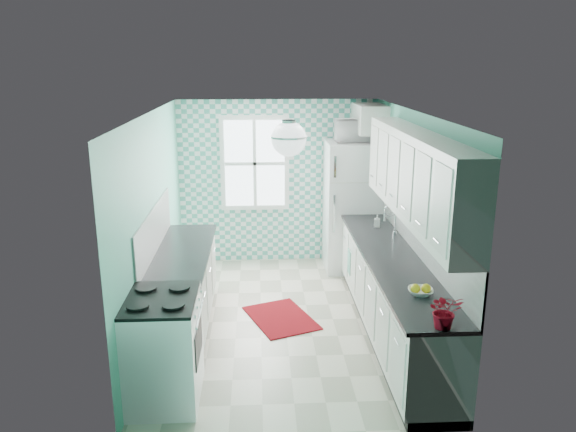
{
  "coord_description": "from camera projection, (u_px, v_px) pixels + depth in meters",
  "views": [
    {
      "loc": [
        -0.3,
        -6.23,
        3.06
      ],
      "look_at": [
        0.05,
        0.25,
        1.25
      ],
      "focal_mm": 35.0,
      "sensor_mm": 36.0,
      "label": 1
    }
  ],
  "objects": [
    {
      "name": "wall_right",
      "position": [
        413.0,
        220.0,
        6.57
      ],
      "size": [
        0.02,
        4.4,
        2.5
      ],
      "primitive_type": "cube",
      "color": "#60C4A8",
      "rests_on": "floor"
    },
    {
      "name": "wall_front",
      "position": [
        299.0,
        301.0,
        4.36
      ],
      "size": [
        3.0,
        0.02,
        2.5
      ],
      "primitive_type": "cube",
      "color": "#60C4A8",
      "rests_on": "floor"
    },
    {
      "name": "ceiling",
      "position": [
        285.0,
        112.0,
        6.15
      ],
      "size": [
        3.0,
        4.4,
        0.02
      ],
      "primitive_type": "cube",
      "color": "white",
      "rests_on": "wall_back"
    },
    {
      "name": "fruit_bowl",
      "position": [
        421.0,
        292.0,
        5.24
      ],
      "size": [
        0.27,
        0.27,
        0.06
      ],
      "primitive_type": "imported",
      "rotation": [
        0.0,
        0.0,
        -0.18
      ],
      "color": "white",
      "rests_on": "countertop_right"
    },
    {
      "name": "potted_plant",
      "position": [
        445.0,
        311.0,
        4.55
      ],
      "size": [
        0.28,
        0.25,
        0.3
      ],
      "primitive_type": "imported",
      "rotation": [
        0.0,
        0.0,
        -0.05
      ],
      "color": "#9E1612",
      "rests_on": "countertop_right"
    },
    {
      "name": "base_cabinets_left",
      "position": [
        183.0,
        291.0,
        6.57
      ],
      "size": [
        0.6,
        2.15,
        0.9
      ],
      "primitive_type": "cube",
      "color": "white",
      "rests_on": "floor"
    },
    {
      "name": "soap_bottle",
      "position": [
        377.0,
        221.0,
        7.35
      ],
      "size": [
        0.09,
        0.09,
        0.17
      ],
      "primitive_type": "imported",
      "rotation": [
        0.0,
        0.0,
        -0.21
      ],
      "color": "#A2C4CF",
      "rests_on": "countertop_right"
    },
    {
      "name": "floor",
      "position": [
        285.0,
        321.0,
        6.83
      ],
      "size": [
        3.0,
        4.4,
        0.02
      ],
      "primitive_type": "cube",
      "color": "beige",
      "rests_on": "ground"
    },
    {
      "name": "microwave",
      "position": [
        356.0,
        130.0,
        8.04
      ],
      "size": [
        0.59,
        0.4,
        0.32
      ],
      "primitive_type": "imported",
      "rotation": [
        0.0,
        0.0,
        3.16
      ],
      "color": "silver",
      "rests_on": "fridge"
    },
    {
      "name": "ceiling_light",
      "position": [
        289.0,
        139.0,
        5.43
      ],
      "size": [
        0.34,
        0.34,
        0.35
      ],
      "color": "silver",
      "rests_on": "ceiling"
    },
    {
      "name": "base_cabinets_right",
      "position": [
        392.0,
        297.0,
        6.38
      ],
      "size": [
        0.6,
        3.6,
        0.9
      ],
      "primitive_type": "cube",
      "color": "white",
      "rests_on": "floor"
    },
    {
      "name": "countertop_left",
      "position": [
        182.0,
        253.0,
        6.44
      ],
      "size": [
        0.63,
        2.15,
        0.04
      ],
      "primitive_type": "cube",
      "color": "black",
      "rests_on": "base_cabinets_left"
    },
    {
      "name": "window",
      "position": [
        255.0,
        163.0,
        8.47
      ],
      "size": [
        1.04,
        0.05,
        1.44
      ],
      "color": "white",
      "rests_on": "wall_back"
    },
    {
      "name": "sink",
      "position": [
        379.0,
        236.0,
        7.01
      ],
      "size": [
        0.54,
        0.46,
        0.53
      ],
      "rotation": [
        0.0,
        0.0,
        0.05
      ],
      "color": "silver",
      "rests_on": "countertop_right"
    },
    {
      "name": "backsplash_left",
      "position": [
        154.0,
        230.0,
        6.36
      ],
      "size": [
        0.02,
        2.15,
        0.51
      ],
      "primitive_type": "cube",
      "color": "white",
      "rests_on": "wall_left"
    },
    {
      "name": "dish_towel",
      "position": [
        349.0,
        262.0,
        7.42
      ],
      "size": [
        0.09,
        0.2,
        0.32
      ],
      "primitive_type": "cube",
      "rotation": [
        0.0,
        0.0,
        -0.37
      ],
      "color": "teal",
      "rests_on": "base_cabinets_right"
    },
    {
      "name": "fridge",
      "position": [
        353.0,
        206.0,
        8.34
      ],
      "size": [
        0.84,
        0.83,
        1.92
      ],
      "rotation": [
        0.0,
        0.0,
        -0.06
      ],
      "color": "silver",
      "rests_on": "floor"
    },
    {
      "name": "accent_wall",
      "position": [
        278.0,
        182.0,
        8.6
      ],
      "size": [
        3.0,
        0.01,
        2.5
      ],
      "primitive_type": "cube",
      "color": "teal",
      "rests_on": "wall_back"
    },
    {
      "name": "countertop_right",
      "position": [
        393.0,
        259.0,
        6.26
      ],
      "size": [
        0.63,
        3.6,
        0.04
      ],
      "primitive_type": "cube",
      "color": "black",
      "rests_on": "base_cabinets_right"
    },
    {
      "name": "wall_left",
      "position": [
        153.0,
        224.0,
        6.41
      ],
      "size": [
        0.02,
        4.4,
        2.5
      ],
      "primitive_type": "cube",
      "color": "#60C4A8",
      "rests_on": "floor"
    },
    {
      "name": "upper_cabinet_fridge",
      "position": [
        369.0,
        118.0,
        8.05
      ],
      "size": [
        0.4,
        0.74,
        0.4
      ],
      "primitive_type": "cube",
      "color": "white",
      "rests_on": "wall_right"
    },
    {
      "name": "rug",
      "position": [
        281.0,
        318.0,
        6.88
      ],
      "size": [
        0.97,
        1.14,
        0.02
      ],
      "primitive_type": "cube",
      "rotation": [
        0.0,
        0.0,
        0.37
      ],
      "color": "maroon",
      "rests_on": "floor"
    },
    {
      "name": "backsplash_right",
      "position": [
        421.0,
        235.0,
        6.2
      ],
      "size": [
        0.02,
        3.6,
        0.51
      ],
      "primitive_type": "cube",
      "color": "white",
      "rests_on": "wall_right"
    },
    {
      "name": "stove",
      "position": [
        163.0,
        347.0,
        5.14
      ],
      "size": [
        0.66,
        0.82,
        0.99
      ],
      "rotation": [
        0.0,
        0.0,
        0.07
      ],
      "color": "white",
      "rests_on": "floor"
    },
    {
      "name": "wall_back",
      "position": [
        278.0,
        182.0,
        8.62
      ],
      "size": [
        3.0,
        0.02,
        2.5
      ],
      "primitive_type": "cube",
      "color": "#60C4A8",
      "rests_on": "floor"
    },
    {
      "name": "upper_cabinets_right",
      "position": [
        416.0,
        176.0,
        5.81
      ],
      "size": [
        0.33,
        3.2,
        0.9
      ],
      "primitive_type": "cube",
      "color": "white",
      "rests_on": "wall_right"
    }
  ]
}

